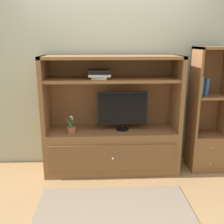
{
  "coord_description": "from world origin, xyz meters",
  "views": [
    {
      "loc": [
        -0.16,
        -2.82,
        1.66
      ],
      "look_at": [
        0.0,
        0.35,
        0.81
      ],
      "focal_mm": 42.33,
      "sensor_mm": 36.0,
      "label": 1
    }
  ],
  "objects_px": {
    "tv_monitor": "(122,109)",
    "bookshelf_tall": "(207,130)",
    "media_console": "(112,136)",
    "potted_plant": "(71,129)",
    "magazine_stack": "(100,74)",
    "upright_book_row": "(202,86)"
  },
  "relations": [
    {
      "from": "media_console",
      "to": "bookshelf_tall",
      "type": "height_order",
      "value": "bookshelf_tall"
    },
    {
      "from": "magazine_stack",
      "to": "upright_book_row",
      "type": "relative_size",
      "value": 1.47
    },
    {
      "from": "tv_monitor",
      "to": "potted_plant",
      "type": "bearing_deg",
      "value": -174.22
    },
    {
      "from": "media_console",
      "to": "magazine_stack",
      "type": "distance_m",
      "value": 0.82
    },
    {
      "from": "tv_monitor",
      "to": "magazine_stack",
      "type": "bearing_deg",
      "value": 178.85
    },
    {
      "from": "magazine_stack",
      "to": "bookshelf_tall",
      "type": "distance_m",
      "value": 1.59
    },
    {
      "from": "magazine_stack",
      "to": "upright_book_row",
      "type": "xyz_separation_m",
      "value": [
        1.29,
        -0.0,
        -0.16
      ]
    },
    {
      "from": "media_console",
      "to": "tv_monitor",
      "type": "relative_size",
      "value": 2.66
    },
    {
      "from": "media_console",
      "to": "bookshelf_tall",
      "type": "bearing_deg",
      "value": 0.17
    },
    {
      "from": "bookshelf_tall",
      "to": "upright_book_row",
      "type": "bearing_deg",
      "value": -174.28
    },
    {
      "from": "magazine_stack",
      "to": "upright_book_row",
      "type": "distance_m",
      "value": 1.3
    },
    {
      "from": "media_console",
      "to": "tv_monitor",
      "type": "bearing_deg",
      "value": -5.3
    },
    {
      "from": "bookshelf_tall",
      "to": "potted_plant",
      "type": "bearing_deg",
      "value": -177.36
    },
    {
      "from": "media_console",
      "to": "magazine_stack",
      "type": "height_order",
      "value": "media_console"
    },
    {
      "from": "media_console",
      "to": "upright_book_row",
      "type": "relative_size",
      "value": 6.98
    },
    {
      "from": "bookshelf_tall",
      "to": "tv_monitor",
      "type": "bearing_deg",
      "value": -179.17
    },
    {
      "from": "tv_monitor",
      "to": "bookshelf_tall",
      "type": "distance_m",
      "value": 1.16
    },
    {
      "from": "magazine_stack",
      "to": "tv_monitor",
      "type": "bearing_deg",
      "value": -1.15
    },
    {
      "from": "bookshelf_tall",
      "to": "upright_book_row",
      "type": "relative_size",
      "value": 6.57
    },
    {
      "from": "upright_book_row",
      "to": "media_console",
      "type": "bearing_deg",
      "value": 179.6
    },
    {
      "from": "potted_plant",
      "to": "upright_book_row",
      "type": "relative_size",
      "value": 0.91
    },
    {
      "from": "potted_plant",
      "to": "bookshelf_tall",
      "type": "bearing_deg",
      "value": 2.64
    }
  ]
}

